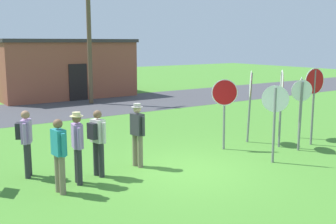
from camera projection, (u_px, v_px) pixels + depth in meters
The scene contains 16 objects.
ground_plane at pixel (186, 171), 10.86m from camera, with size 80.00×80.00×0.00m, color #47842D.
street_asphalt at pixel (42, 111), 20.27m from camera, with size 60.00×6.40×0.01m, color #424247.
building_background at pixel (61, 68), 25.74m from camera, with size 8.08×5.49×3.51m.
utility_pole at pixel (89, 32), 22.10m from camera, with size 1.80×0.24×7.40m.
stop_sign_tallest at pixel (301, 104), 12.63m from camera, with size 0.58×0.36×2.21m.
stop_sign_leaning_right at pixel (281, 94), 13.03m from camera, with size 0.64×0.64×2.49m.
stop_sign_far_back at pixel (314, 92), 13.32m from camera, with size 0.86×0.10×2.53m.
stop_sign_leaning_left at pixel (301, 96), 14.33m from camera, with size 0.72×0.41×2.15m.
stop_sign_rear_left at pixel (224, 101), 12.83m from camera, with size 0.73×0.47×2.21m.
stop_sign_nearest at pixel (250, 93), 13.69m from camera, with size 0.65×0.66×2.42m.
stop_sign_low_front at pixel (275, 110), 11.37m from camera, with size 0.46×0.60×2.18m.
person_near_signs at pixel (97, 138), 10.25m from camera, with size 0.41×0.56×1.69m.
person_in_teal at pixel (77, 144), 9.72m from camera, with size 0.32×0.56×1.74m.
person_holding_notes at pixel (137, 131), 11.07m from camera, with size 0.31×0.56×1.74m.
person_with_sunhat at pixel (26, 139), 10.21m from camera, with size 0.45×0.52×1.69m.
person_on_left at pixel (59, 152), 9.11m from camera, with size 0.25×0.57×1.69m.
Camera 1 is at (-6.37, -8.29, 3.36)m, focal length 44.11 mm.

